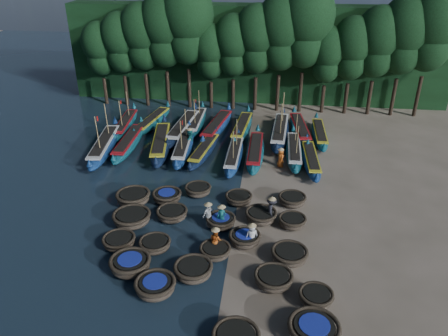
# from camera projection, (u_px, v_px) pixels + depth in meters

# --- Properties ---
(ground) EXTENTS (120.00, 120.00, 0.00)m
(ground) POSITION_uv_depth(u_px,v_px,m) (236.00, 214.00, 28.26)
(ground) COLOR gray
(ground) RESTS_ON ground
(foliage_wall) EXTENTS (40.00, 3.00, 10.00)m
(foliage_wall) POSITION_uv_depth(u_px,v_px,m) (257.00, 54.00, 46.66)
(foliage_wall) COLOR black
(foliage_wall) RESTS_ON ground
(coracle_4) EXTENTS (2.49, 2.49, 0.81)m
(coracle_4) POSITION_uv_depth(u_px,v_px,m) (314.00, 330.00, 19.25)
(coracle_4) COLOR brown
(coracle_4) RESTS_ON ground
(coracle_5) EXTENTS (2.25, 2.25, 0.84)m
(coracle_5) POSITION_uv_depth(u_px,v_px,m) (130.00, 264.00, 23.16)
(coracle_5) COLOR brown
(coracle_5) RESTS_ON ground
(coracle_6) EXTENTS (2.11, 2.11, 0.79)m
(coracle_6) POSITION_uv_depth(u_px,v_px,m) (155.00, 286.00, 21.72)
(coracle_6) COLOR brown
(coracle_6) RESTS_ON ground
(coracle_7) EXTENTS (2.55, 2.55, 0.79)m
(coracle_7) POSITION_uv_depth(u_px,v_px,m) (193.00, 270.00, 22.79)
(coracle_7) COLOR brown
(coracle_7) RESTS_ON ground
(coracle_8) EXTENTS (2.38, 2.38, 0.70)m
(coracle_8) POSITION_uv_depth(u_px,v_px,m) (274.00, 278.00, 22.30)
(coracle_8) COLOR brown
(coracle_8) RESTS_ON ground
(coracle_9) EXTENTS (1.92, 1.92, 0.69)m
(coracle_9) POSITION_uv_depth(u_px,v_px,m) (316.00, 297.00, 21.14)
(coracle_9) COLOR brown
(coracle_9) RESTS_ON ground
(coracle_10) EXTENTS (2.18, 2.18, 0.67)m
(coracle_10) POSITION_uv_depth(u_px,v_px,m) (119.00, 241.00, 25.10)
(coracle_10) COLOR brown
(coracle_10) RESTS_ON ground
(coracle_11) EXTENTS (2.12, 2.12, 0.64)m
(coracle_11) POSITION_uv_depth(u_px,v_px,m) (155.00, 244.00, 24.87)
(coracle_11) COLOR brown
(coracle_11) RESTS_ON ground
(coracle_12) EXTENTS (1.79, 1.79, 0.66)m
(coracle_12) POSITION_uv_depth(u_px,v_px,m) (215.00, 251.00, 24.32)
(coracle_12) COLOR brown
(coracle_12) RESTS_ON ground
(coracle_13) EXTENTS (1.89, 1.89, 0.72)m
(coracle_13) POSITION_uv_depth(u_px,v_px,m) (245.00, 238.00, 25.29)
(coracle_13) COLOR brown
(coracle_13) RESTS_ON ground
(coracle_14) EXTENTS (2.07, 2.07, 0.75)m
(coracle_14) POSITION_uv_depth(u_px,v_px,m) (289.00, 255.00, 23.95)
(coracle_14) COLOR brown
(coracle_14) RESTS_ON ground
(coracle_15) EXTENTS (2.56, 2.56, 0.82)m
(coracle_15) POSITION_uv_depth(u_px,v_px,m) (132.00, 218.00, 27.06)
(coracle_15) COLOR brown
(coracle_15) RESTS_ON ground
(coracle_16) EXTENTS (2.28, 2.28, 0.71)m
(coracle_16) POSITION_uv_depth(u_px,v_px,m) (172.00, 213.00, 27.60)
(coracle_16) COLOR brown
(coracle_16) RESTS_ON ground
(coracle_17) EXTENTS (2.21, 2.21, 0.71)m
(coracle_17) POSITION_uv_depth(u_px,v_px,m) (221.00, 221.00, 26.85)
(coracle_17) COLOR brown
(coracle_17) RESTS_ON ground
(coracle_18) EXTENTS (2.29, 2.29, 0.72)m
(coracle_18) POSITION_uv_depth(u_px,v_px,m) (261.00, 215.00, 27.39)
(coracle_18) COLOR brown
(coracle_18) RESTS_ON ground
(coracle_19) EXTENTS (1.77, 1.77, 0.70)m
(coracle_19) POSITION_uv_depth(u_px,v_px,m) (292.00, 221.00, 26.85)
(coracle_19) COLOR brown
(coracle_19) RESTS_ON ground
(coracle_20) EXTENTS (2.33, 2.33, 0.83)m
(coracle_20) POSITION_uv_depth(u_px,v_px,m) (133.00, 197.00, 29.22)
(coracle_20) COLOR brown
(coracle_20) RESTS_ON ground
(coracle_21) EXTENTS (2.15, 2.15, 0.76)m
(coracle_21) POSITION_uv_depth(u_px,v_px,m) (167.00, 196.00, 29.42)
(coracle_21) COLOR brown
(coracle_21) RESTS_ON ground
(coracle_22) EXTENTS (2.20, 2.20, 0.71)m
(coracle_22) POSITION_uv_depth(u_px,v_px,m) (198.00, 190.00, 30.25)
(coracle_22) COLOR brown
(coracle_22) RESTS_ON ground
(coracle_23) EXTENTS (2.15, 2.15, 0.66)m
(coracle_23) POSITION_uv_depth(u_px,v_px,m) (239.00, 198.00, 29.31)
(coracle_23) COLOR brown
(coracle_23) RESTS_ON ground
(coracle_24) EXTENTS (1.89, 1.89, 0.70)m
(coracle_24) POSITION_uv_depth(u_px,v_px,m) (292.00, 199.00, 29.12)
(coracle_24) COLOR brown
(coracle_24) RESTS_ON ground
(long_boat_0) EXTENTS (2.61, 9.01, 3.85)m
(long_boat_0) POSITION_uv_depth(u_px,v_px,m) (104.00, 146.00, 36.25)
(long_boat_0) COLOR navy
(long_boat_0) RESTS_ON ground
(long_boat_1) EXTENTS (1.57, 8.33, 1.47)m
(long_boat_1) POSITION_uv_depth(u_px,v_px,m) (129.00, 143.00, 36.95)
(long_boat_1) COLOR #0F5958
(long_boat_1) RESTS_ON ground
(long_boat_2) EXTENTS (3.04, 9.03, 1.61)m
(long_boat_2) POSITION_uv_depth(u_px,v_px,m) (161.00, 143.00, 36.70)
(long_boat_2) COLOR #0F1A39
(long_boat_2) RESTS_ON ground
(long_boat_3) EXTENTS (1.91, 8.17, 3.48)m
(long_boat_3) POSITION_uv_depth(u_px,v_px,m) (183.00, 147.00, 36.20)
(long_boat_3) COLOR navy
(long_boat_3) RESTS_ON ground
(long_boat_4) EXTENTS (2.35, 7.27, 1.29)m
(long_boat_4) POSITION_uv_depth(u_px,v_px,m) (204.00, 151.00, 35.69)
(long_boat_4) COLOR #0F1A39
(long_boat_4) RESTS_ON ground
(long_boat_5) EXTENTS (1.42, 7.60, 3.23)m
(long_boat_5) POSITION_uv_depth(u_px,v_px,m) (234.00, 156.00, 34.81)
(long_boat_5) COLOR navy
(long_boat_5) RESTS_ON ground
(long_boat_6) EXTENTS (1.43, 8.16, 1.44)m
(long_boat_6) POSITION_uv_depth(u_px,v_px,m) (255.00, 152.00, 35.38)
(long_boat_6) COLOR #0F5958
(long_boat_6) RESTS_ON ground
(long_boat_7) EXTENTS (1.39, 7.82, 3.32)m
(long_boat_7) POSITION_uv_depth(u_px,v_px,m) (294.00, 151.00, 35.53)
(long_boat_7) COLOR #0F5958
(long_boat_7) RESTS_ON ground
(long_boat_8) EXTENTS (1.67, 7.32, 1.29)m
(long_boat_8) POSITION_uv_depth(u_px,v_px,m) (311.00, 160.00, 34.19)
(long_boat_8) COLOR navy
(long_boat_8) RESTS_ON ground
(long_boat_9) EXTENTS (1.95, 7.90, 3.36)m
(long_boat_9) POSITION_uv_depth(u_px,v_px,m) (125.00, 124.00, 40.69)
(long_boat_9) COLOR #0F5958
(long_boat_9) RESTS_ON ground
(long_boat_10) EXTENTS (2.67, 7.73, 1.38)m
(long_boat_10) POSITION_uv_depth(u_px,v_px,m) (153.00, 121.00, 41.41)
(long_boat_10) COLOR #0F5958
(long_boat_10) RESTS_ON ground
(long_boat_11) EXTENTS (2.39, 9.16, 1.62)m
(long_boat_11) POSITION_uv_depth(u_px,v_px,m) (183.00, 128.00, 39.70)
(long_boat_11) COLOR #0F1A39
(long_boat_11) RESTS_ON ground
(long_boat_12) EXTENTS (1.42, 7.77, 3.30)m
(long_boat_12) POSITION_uv_depth(u_px,v_px,m) (197.00, 122.00, 41.20)
(long_boat_12) COLOR #0F5958
(long_boat_12) RESTS_ON ground
(long_boat_13) EXTENTS (2.83, 8.51, 1.52)m
(long_boat_13) POSITION_uv_depth(u_px,v_px,m) (217.00, 126.00, 40.12)
(long_boat_13) COLOR navy
(long_boat_13) RESTS_ON ground
(long_boat_14) EXTENTS (2.07, 8.10, 1.43)m
(long_boat_14) POSITION_uv_depth(u_px,v_px,m) (242.00, 128.00, 39.88)
(long_boat_14) COLOR #0F5958
(long_boat_14) RESTS_ON ground
(long_boat_15) EXTENTS (2.11, 9.10, 3.87)m
(long_boat_15) POSITION_uv_depth(u_px,v_px,m) (280.00, 132.00, 38.89)
(long_boat_15) COLOR #0F1A39
(long_boat_15) RESTS_ON ground
(long_boat_16) EXTENTS (2.37, 8.15, 1.44)m
(long_boat_16) POSITION_uv_depth(u_px,v_px,m) (300.00, 129.00, 39.56)
(long_boat_16) COLOR #0F5958
(long_boat_16) RESTS_ON ground
(long_boat_17) EXTENTS (1.42, 7.42, 1.31)m
(long_boat_17) POSITION_uv_depth(u_px,v_px,m) (320.00, 134.00, 38.75)
(long_boat_17) COLOR #0F5958
(long_boat_17) RESTS_ON ground
(fisherman_0) EXTENTS (0.88, 0.73, 1.74)m
(fisherman_0) POSITION_uv_depth(u_px,v_px,m) (252.00, 235.00, 24.88)
(fisherman_0) COLOR silver
(fisherman_0) RESTS_ON ground
(fisherman_1) EXTENTS (0.65, 0.52, 1.82)m
(fisherman_1) POSITION_uv_depth(u_px,v_px,m) (222.00, 216.00, 26.45)
(fisherman_1) COLOR #186462
(fisherman_1) RESTS_ON ground
(fisherman_2) EXTENTS (0.92, 0.91, 1.70)m
(fisherman_2) POSITION_uv_depth(u_px,v_px,m) (216.00, 239.00, 24.57)
(fisherman_2) COLOR #D05C1B
(fisherman_2) RESTS_ON ground
(fisherman_3) EXTENTS (0.67, 1.12, 1.89)m
(fisherman_3) POSITION_uv_depth(u_px,v_px,m) (271.00, 209.00, 27.18)
(fisherman_3) COLOR black
(fisherman_3) RESTS_ON ground
(fisherman_4) EXTENTS (0.87, 1.01, 1.83)m
(fisherman_4) POSITION_uv_depth(u_px,v_px,m) (208.00, 214.00, 26.69)
(fisherman_4) COLOR silver
(fisherman_4) RESTS_ON ground
(fisherman_5) EXTENTS (0.64, 1.67, 1.96)m
(fisherman_5) POSITION_uv_depth(u_px,v_px,m) (190.00, 138.00, 36.89)
(fisherman_5) COLOR #186462
(fisherman_5) RESTS_ON ground
(fisherman_6) EXTENTS (0.75, 0.88, 1.73)m
(fisherman_6) POSITION_uv_depth(u_px,v_px,m) (281.00, 157.00, 33.86)
(fisherman_6) COLOR #D05C1B
(fisherman_6) RESTS_ON ground
(tree_0) EXTENTS (3.68, 3.68, 8.68)m
(tree_0) POSITION_uv_depth(u_px,v_px,m) (100.00, 48.00, 44.80)
(tree_0) COLOR black
(tree_0) RESTS_ON ground
(tree_1) EXTENTS (4.09, 4.09, 9.65)m
(tree_1) POSITION_uv_depth(u_px,v_px,m) (121.00, 42.00, 44.25)
(tree_1) COLOR black
(tree_1) RESTS_ON ground
(tree_2) EXTENTS (4.51, 4.51, 10.63)m
(tree_2) POSITION_uv_depth(u_px,v_px,m) (142.00, 36.00, 43.69)
(tree_2) COLOR black
(tree_2) RESTS_ON ground
(tree_3) EXTENTS (4.92, 4.92, 11.60)m
(tree_3) POSITION_uv_depth(u_px,v_px,m) (164.00, 29.00, 43.14)
(tree_3) COLOR black
(tree_3) RESTS_ON ground
(tree_4) EXTENTS (5.34, 5.34, 12.58)m
(tree_4) POSITION_uv_depth(u_px,v_px,m) (187.00, 22.00, 42.59)
(tree_4) COLOR black
(tree_4) RESTS_ON ground
(tree_5) EXTENTS (3.68, 3.68, 8.68)m
(tree_5) POSITION_uv_depth(u_px,v_px,m) (211.00, 51.00, 43.60)
(tree_5) COLOR black
(tree_5) RESTS_ON ground
(tree_6) EXTENTS (4.09, 4.09, 9.65)m
(tree_6) POSITION_uv_depth(u_px,v_px,m) (234.00, 45.00, 43.04)
(tree_6) COLOR black
(tree_6) RESTS_ON ground
(tree_7) EXTENTS (4.51, 4.51, 10.63)m
(tree_7) POSITION_uv_depth(u_px,v_px,m) (257.00, 38.00, 42.49)
(tree_7) COLOR black
(tree_7) RESTS_ON ground
(tree_8) EXTENTS (4.92, 4.92, 11.60)m
(tree_8) POSITION_uv_depth(u_px,v_px,m) (281.00, 32.00, 41.94)
(tree_8) COLOR black
(tree_8) RESTS_ON ground
(tree_9) EXTENTS (5.34, 5.34, 12.58)m
(tree_9) POSITION_uv_depth(u_px,v_px,m) (306.00, 25.00, 41.39)
(tree_9) COLOR black
(tree_9) RESTS_ON ground
(tree_10) EXTENTS (3.68, 3.68, 8.68)m
(tree_10) POSITION_uv_depth(u_px,v_px,m) (328.00, 54.00, 42.39)
(tree_10) COLOR black
(tree_10) RESTS_ON ground
(tree_11) EXTENTS (4.09, 4.09, 9.65)m
(tree_11) POSITION_uv_depth(u_px,v_px,m) (353.00, 48.00, 41.84)
(tree_11) COLOR black
(tree_11) RESTS_ON ground
(tree_12) EXTENTS (4.51, 4.51, 10.63)m
(tree_12) POSITION_uv_depth(u_px,v_px,m) (378.00, 41.00, 41.29)
(tree_12) COLOR black
(tree_12) RESTS_ON ground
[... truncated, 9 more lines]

